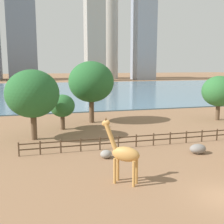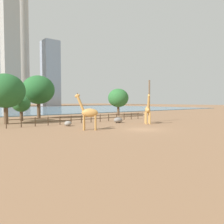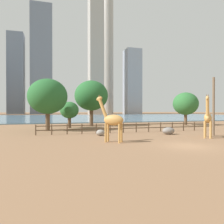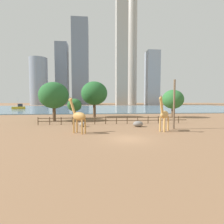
{
  "view_description": "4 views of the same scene",
  "coord_description": "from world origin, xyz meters",
  "px_view_note": "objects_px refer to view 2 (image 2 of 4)",
  "views": [
    {
      "loc": [
        -11.3,
        -13.89,
        8.19
      ],
      "look_at": [
        -1.24,
        22.84,
        1.83
      ],
      "focal_mm": 45.0,
      "sensor_mm": 36.0,
      "label": 1
    },
    {
      "loc": [
        -20.27,
        -18.49,
        3.53
      ],
      "look_at": [
        1.94,
        8.54,
        1.81
      ],
      "focal_mm": 35.0,
      "sensor_mm": 36.0,
      "label": 2
    },
    {
      "loc": [
        -11.34,
        -16.19,
        3.1
      ],
      "look_at": [
        -1.01,
        19.93,
        2.75
      ],
      "focal_mm": 35.0,
      "sensor_mm": 36.0,
      "label": 3
    },
    {
      "loc": [
        -3.56,
        -18.07,
        4.09
      ],
      "look_at": [
        -0.26,
        14.97,
        1.9
      ],
      "focal_mm": 28.0,
      "sensor_mm": 36.0,
      "label": 4
    }
  ],
  "objects_px": {
    "tree_left_large": "(5,91)",
    "boulder_by_pole": "(68,123)",
    "giraffe_tall": "(88,113)",
    "tree_left_small": "(118,98)",
    "utility_pole": "(149,101)",
    "tree_right_tall": "(38,90)",
    "tree_center_broad": "(21,104)",
    "boulder_near_fence": "(118,120)",
    "giraffe_companion": "(148,110)"
  },
  "relations": [
    {
      "from": "boulder_near_fence",
      "to": "tree_right_tall",
      "type": "relative_size",
      "value": 0.18
    },
    {
      "from": "tree_left_large",
      "to": "tree_right_tall",
      "type": "distance_m",
      "value": 11.08
    },
    {
      "from": "giraffe_tall",
      "to": "tree_right_tall",
      "type": "height_order",
      "value": "tree_right_tall"
    },
    {
      "from": "giraffe_companion",
      "to": "tree_right_tall",
      "type": "bearing_deg",
      "value": -114.48
    },
    {
      "from": "giraffe_tall",
      "to": "boulder_near_fence",
      "type": "relative_size",
      "value": 2.92
    },
    {
      "from": "boulder_by_pole",
      "to": "tree_left_small",
      "type": "relative_size",
      "value": 0.16
    },
    {
      "from": "giraffe_tall",
      "to": "giraffe_companion",
      "type": "bearing_deg",
      "value": -139.58
    },
    {
      "from": "giraffe_tall",
      "to": "boulder_near_fence",
      "type": "xyz_separation_m",
      "value": [
        8.77,
        4.54,
        -1.7
      ]
    },
    {
      "from": "utility_pole",
      "to": "boulder_by_pole",
      "type": "relative_size",
      "value": 6.8
    },
    {
      "from": "boulder_near_fence",
      "to": "tree_left_large",
      "type": "xyz_separation_m",
      "value": [
        -14.81,
        9.29,
        4.66
      ]
    },
    {
      "from": "giraffe_companion",
      "to": "tree_center_broad",
      "type": "distance_m",
      "value": 22.41
    },
    {
      "from": "giraffe_tall",
      "to": "utility_pole",
      "type": "height_order",
      "value": "utility_pole"
    },
    {
      "from": "tree_left_large",
      "to": "giraffe_tall",
      "type": "bearing_deg",
      "value": -66.41
    },
    {
      "from": "tree_left_large",
      "to": "tree_left_small",
      "type": "distance_m",
      "value": 27.12
    },
    {
      "from": "utility_pole",
      "to": "tree_center_broad",
      "type": "height_order",
      "value": "utility_pole"
    },
    {
      "from": "tree_center_broad",
      "to": "tree_left_large",
      "type": "bearing_deg",
      "value": -130.2
    },
    {
      "from": "boulder_by_pole",
      "to": "giraffe_tall",
      "type": "bearing_deg",
      "value": -91.34
    },
    {
      "from": "tree_left_large",
      "to": "boulder_near_fence",
      "type": "bearing_deg",
      "value": -32.08
    },
    {
      "from": "giraffe_tall",
      "to": "giraffe_companion",
      "type": "distance_m",
      "value": 11.21
    },
    {
      "from": "utility_pole",
      "to": "tree_left_small",
      "type": "distance_m",
      "value": 17.98
    },
    {
      "from": "boulder_near_fence",
      "to": "boulder_by_pole",
      "type": "relative_size",
      "value": 1.52
    },
    {
      "from": "utility_pole",
      "to": "tree_left_large",
      "type": "bearing_deg",
      "value": 148.24
    },
    {
      "from": "giraffe_companion",
      "to": "tree_left_large",
      "type": "relative_size",
      "value": 0.62
    },
    {
      "from": "giraffe_companion",
      "to": "utility_pole",
      "type": "xyz_separation_m",
      "value": [
        2.1,
        1.55,
        1.3
      ]
    },
    {
      "from": "tree_left_large",
      "to": "tree_center_broad",
      "type": "bearing_deg",
      "value": 49.8
    },
    {
      "from": "boulder_by_pole",
      "to": "tree_left_large",
      "type": "bearing_deg",
      "value": 126.57
    },
    {
      "from": "boulder_near_fence",
      "to": "giraffe_tall",
      "type": "bearing_deg",
      "value": -152.62
    },
    {
      "from": "giraffe_companion",
      "to": "utility_pole",
      "type": "relative_size",
      "value": 0.68
    },
    {
      "from": "boulder_near_fence",
      "to": "giraffe_companion",
      "type": "bearing_deg",
      "value": -60.16
    },
    {
      "from": "tree_left_large",
      "to": "boulder_by_pole",
      "type": "bearing_deg",
      "value": -53.43
    },
    {
      "from": "giraffe_tall",
      "to": "tree_left_large",
      "type": "bearing_deg",
      "value": -27.54
    },
    {
      "from": "boulder_near_fence",
      "to": "tree_left_large",
      "type": "distance_m",
      "value": 18.09
    },
    {
      "from": "tree_center_broad",
      "to": "tree_left_small",
      "type": "xyz_separation_m",
      "value": [
        23.2,
        0.18,
        1.31
      ]
    },
    {
      "from": "utility_pole",
      "to": "giraffe_tall",
      "type": "bearing_deg",
      "value": -172.07
    },
    {
      "from": "boulder_near_fence",
      "to": "tree_center_broad",
      "type": "distance_m",
      "value": 17.76
    },
    {
      "from": "boulder_near_fence",
      "to": "tree_left_small",
      "type": "distance_m",
      "value": 18.57
    },
    {
      "from": "tree_right_tall",
      "to": "tree_center_broad",
      "type": "bearing_deg",
      "value": -142.72
    },
    {
      "from": "giraffe_companion",
      "to": "boulder_near_fence",
      "type": "relative_size",
      "value": 3.04
    },
    {
      "from": "tree_center_broad",
      "to": "tree_left_small",
      "type": "bearing_deg",
      "value": 0.46
    },
    {
      "from": "tree_right_tall",
      "to": "tree_left_small",
      "type": "height_order",
      "value": "tree_right_tall"
    },
    {
      "from": "giraffe_tall",
      "to": "boulder_by_pole",
      "type": "relative_size",
      "value": 4.44
    },
    {
      "from": "utility_pole",
      "to": "tree_left_large",
      "type": "distance_m",
      "value": 22.8
    },
    {
      "from": "tree_center_broad",
      "to": "boulder_near_fence",
      "type": "bearing_deg",
      "value": -50.15
    },
    {
      "from": "giraffe_tall",
      "to": "tree_left_small",
      "type": "distance_m",
      "value": 27.67
    },
    {
      "from": "utility_pole",
      "to": "boulder_by_pole",
      "type": "bearing_deg",
      "value": 164.47
    },
    {
      "from": "tree_left_large",
      "to": "tree_left_small",
      "type": "relative_size",
      "value": 1.17
    },
    {
      "from": "giraffe_tall",
      "to": "tree_left_small",
      "type": "bearing_deg",
      "value": -99.8
    },
    {
      "from": "boulder_near_fence",
      "to": "tree_left_small",
      "type": "xyz_separation_m",
      "value": [
        11.94,
        13.67,
        3.91
      ]
    },
    {
      "from": "tree_left_small",
      "to": "tree_right_tall",
      "type": "bearing_deg",
      "value": 170.26
    },
    {
      "from": "tree_center_broad",
      "to": "utility_pole",
      "type": "bearing_deg",
      "value": -45.7
    }
  ]
}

